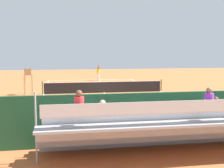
{
  "coord_description": "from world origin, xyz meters",
  "views": [
    {
      "loc": [
        3.74,
        25.22,
        3.68
      ],
      "look_at": [
        0.0,
        4.0,
        1.2
      ],
      "focal_mm": 48.46,
      "sensor_mm": 36.0,
      "label": 1
    }
  ],
  "objects_px": {
    "umpire_chair": "(28,79)",
    "courtside_bench": "(216,121)",
    "tennis_ball_far": "(97,83)",
    "tennis_net": "(104,87)",
    "equipment_bag": "(187,132)",
    "tennis_player": "(98,72)",
    "tennis_racket": "(93,80)",
    "bleacher_stand": "(169,128)",
    "tennis_ball_near": "(105,81)"
  },
  "relations": [
    {
      "from": "umpire_chair",
      "to": "tennis_player",
      "type": "relative_size",
      "value": 1.11
    },
    {
      "from": "courtside_bench",
      "to": "tennis_player",
      "type": "distance_m",
      "value": 23.64
    },
    {
      "from": "tennis_ball_near",
      "to": "bleacher_stand",
      "type": "bearing_deg",
      "value": 86.66
    },
    {
      "from": "umpire_chair",
      "to": "courtside_bench",
      "type": "distance_m",
      "value": 16.07
    },
    {
      "from": "courtside_bench",
      "to": "equipment_bag",
      "type": "distance_m",
      "value": 1.49
    },
    {
      "from": "equipment_bag",
      "to": "tennis_racket",
      "type": "relative_size",
      "value": 1.56
    },
    {
      "from": "umpire_chair",
      "to": "tennis_ball_far",
      "type": "height_order",
      "value": "umpire_chair"
    },
    {
      "from": "bleacher_stand",
      "to": "equipment_bag",
      "type": "height_order",
      "value": "bleacher_stand"
    },
    {
      "from": "courtside_bench",
      "to": "tennis_player",
      "type": "height_order",
      "value": "tennis_player"
    },
    {
      "from": "tennis_net",
      "to": "tennis_player",
      "type": "xyz_separation_m",
      "value": [
        -0.85,
        -10.27,
        0.51
      ]
    },
    {
      "from": "equipment_bag",
      "to": "tennis_racket",
      "type": "height_order",
      "value": "equipment_bag"
    },
    {
      "from": "tennis_ball_near",
      "to": "courtside_bench",
      "type": "bearing_deg",
      "value": 94.14
    },
    {
      "from": "bleacher_stand",
      "to": "courtside_bench",
      "type": "relative_size",
      "value": 5.03
    },
    {
      "from": "equipment_bag",
      "to": "tennis_ball_far",
      "type": "xyz_separation_m",
      "value": [
        1.22,
        -20.75,
        -0.15
      ]
    },
    {
      "from": "tennis_net",
      "to": "equipment_bag",
      "type": "bearing_deg",
      "value": 96.73
    },
    {
      "from": "courtside_bench",
      "to": "umpire_chair",
      "type": "bearing_deg",
      "value": -54.99
    },
    {
      "from": "umpire_chair",
      "to": "tennis_ball_far",
      "type": "relative_size",
      "value": 32.42
    },
    {
      "from": "courtside_bench",
      "to": "tennis_ball_far",
      "type": "height_order",
      "value": "courtside_bench"
    },
    {
      "from": "tennis_net",
      "to": "tennis_ball_far",
      "type": "distance_m",
      "value": 7.37
    },
    {
      "from": "tennis_racket",
      "to": "tennis_ball_far",
      "type": "xyz_separation_m",
      "value": [
        -0.12,
        3.05,
        0.02
      ]
    },
    {
      "from": "tennis_player",
      "to": "tennis_racket",
      "type": "height_order",
      "value": "tennis_player"
    },
    {
      "from": "tennis_player",
      "to": "tennis_ball_far",
      "type": "distance_m",
      "value": 3.12
    },
    {
      "from": "bleacher_stand",
      "to": "tennis_racket",
      "type": "relative_size",
      "value": 15.75
    },
    {
      "from": "bleacher_stand",
      "to": "umpire_chair",
      "type": "bearing_deg",
      "value": -67.81
    },
    {
      "from": "umpire_chair",
      "to": "tennis_racket",
      "type": "height_order",
      "value": "umpire_chair"
    },
    {
      "from": "umpire_chair",
      "to": "equipment_bag",
      "type": "bearing_deg",
      "value": 120.37
    },
    {
      "from": "bleacher_stand",
      "to": "tennis_player",
      "type": "bearing_deg",
      "value": -91.86
    },
    {
      "from": "tennis_net",
      "to": "tennis_ball_far",
      "type": "height_order",
      "value": "tennis_net"
    },
    {
      "from": "courtside_bench",
      "to": "tennis_ball_far",
      "type": "xyz_separation_m",
      "value": [
        2.65,
        -20.62,
        -0.53
      ]
    },
    {
      "from": "bleacher_stand",
      "to": "tennis_ball_far",
      "type": "bearing_deg",
      "value": -90.85
    },
    {
      "from": "tennis_player",
      "to": "tennis_racket",
      "type": "distance_m",
      "value": 1.18
    },
    {
      "from": "courtside_bench",
      "to": "equipment_bag",
      "type": "bearing_deg",
      "value": 5.13
    },
    {
      "from": "bleacher_stand",
      "to": "tennis_net",
      "type": "bearing_deg",
      "value": -89.92
    },
    {
      "from": "tennis_racket",
      "to": "courtside_bench",
      "type": "bearing_deg",
      "value": 96.68
    },
    {
      "from": "tennis_player",
      "to": "tennis_ball_near",
      "type": "height_order",
      "value": "tennis_player"
    },
    {
      "from": "umpire_chair",
      "to": "tennis_ball_near",
      "type": "height_order",
      "value": "umpire_chair"
    },
    {
      "from": "tennis_net",
      "to": "bleacher_stand",
      "type": "height_order",
      "value": "bleacher_stand"
    },
    {
      "from": "tennis_ball_far",
      "to": "umpire_chair",
      "type": "bearing_deg",
      "value": 48.7
    },
    {
      "from": "tennis_net",
      "to": "courtside_bench",
      "type": "distance_m",
      "value": 13.61
    },
    {
      "from": "bleacher_stand",
      "to": "tennis_ball_near",
      "type": "bearing_deg",
      "value": -93.34
    },
    {
      "from": "bleacher_stand",
      "to": "umpire_chair",
      "type": "xyz_separation_m",
      "value": [
        6.22,
        -15.25,
        0.37
      ]
    },
    {
      "from": "tennis_net",
      "to": "tennis_ball_far",
      "type": "relative_size",
      "value": 156.06
    },
    {
      "from": "bleacher_stand",
      "to": "umpire_chair",
      "type": "relative_size",
      "value": 4.23
    },
    {
      "from": "equipment_bag",
      "to": "tennis_ball_near",
      "type": "height_order",
      "value": "equipment_bag"
    },
    {
      "from": "tennis_net",
      "to": "courtside_bench",
      "type": "bearing_deg",
      "value": 102.79
    },
    {
      "from": "umpire_chair",
      "to": "equipment_bag",
      "type": "xyz_separation_m",
      "value": [
        -7.78,
        13.28,
        -1.13
      ]
    },
    {
      "from": "umpire_chair",
      "to": "tennis_ball_near",
      "type": "relative_size",
      "value": 32.42
    },
    {
      "from": "equipment_bag",
      "to": "tennis_player",
      "type": "relative_size",
      "value": 0.47
    },
    {
      "from": "tennis_ball_near",
      "to": "tennis_ball_far",
      "type": "height_order",
      "value": "same"
    },
    {
      "from": "umpire_chair",
      "to": "equipment_bag",
      "type": "distance_m",
      "value": 15.43
    }
  ]
}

